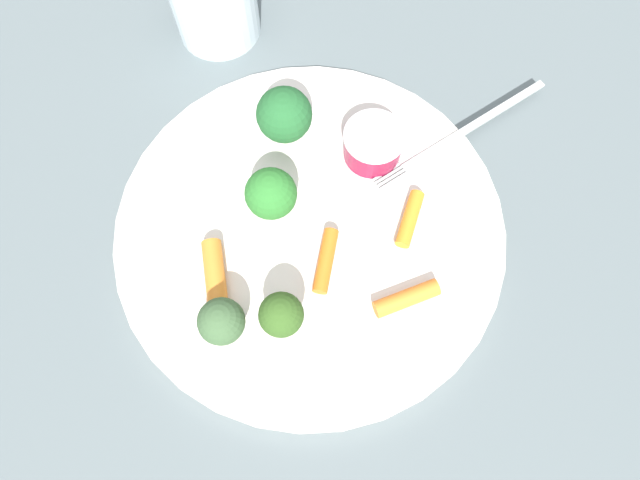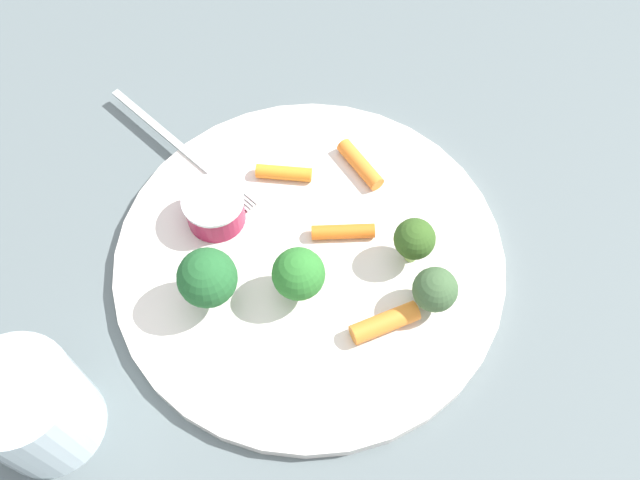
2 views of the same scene
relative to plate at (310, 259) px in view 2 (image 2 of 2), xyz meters
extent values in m
plane|color=slate|center=(0.00, 0.00, -0.01)|extent=(2.40, 2.40, 0.00)
cylinder|color=silver|center=(0.00, 0.00, 0.00)|extent=(0.32, 0.32, 0.01)
cylinder|color=maroon|center=(-0.03, -0.08, 0.02)|extent=(0.05, 0.05, 0.03)
cylinder|color=silver|center=(-0.03, -0.08, 0.03)|extent=(0.05, 0.05, 0.00)
cylinder|color=#7DBE6D|center=(0.04, 0.10, 0.01)|extent=(0.01, 0.01, 0.01)
sphere|color=#3D5D37|center=(0.04, 0.10, 0.03)|extent=(0.03, 0.03, 0.03)
cylinder|color=#97C064|center=(0.00, 0.08, 0.01)|extent=(0.01, 0.01, 0.02)
sphere|color=#335720|center=(0.00, 0.08, 0.04)|extent=(0.03, 0.03, 0.03)
cylinder|color=#94B75A|center=(0.03, -0.01, 0.01)|extent=(0.01, 0.01, 0.02)
sphere|color=#2D752C|center=(0.03, -0.01, 0.04)|extent=(0.04, 0.04, 0.04)
cylinder|color=#86C46B|center=(0.04, -0.07, 0.02)|extent=(0.01, 0.01, 0.02)
sphere|color=#235D2C|center=(0.04, -0.07, 0.04)|extent=(0.05, 0.05, 0.05)
cylinder|color=orange|center=(-0.02, 0.03, 0.01)|extent=(0.01, 0.05, 0.01)
cylinder|color=orange|center=(-0.09, 0.04, 0.01)|extent=(0.05, 0.04, 0.01)
cylinder|color=orange|center=(-0.08, -0.02, 0.01)|extent=(0.02, 0.05, 0.01)
cylinder|color=orange|center=(0.06, 0.06, 0.01)|extent=(0.04, 0.06, 0.02)
cube|color=#BAC0BD|center=(-0.12, -0.13, 0.01)|extent=(0.11, 0.12, 0.00)
cube|color=#BAC0BD|center=(-0.06, -0.06, 0.01)|extent=(0.02, 0.02, 0.00)
cube|color=#BAC0BD|center=(-0.06, -0.06, 0.01)|extent=(0.02, 0.02, 0.00)
cube|color=#BAC0BD|center=(-0.05, -0.06, 0.01)|extent=(0.02, 0.02, 0.00)
cube|color=#BAC0BD|center=(-0.05, -0.06, 0.01)|extent=(0.02, 0.02, 0.00)
cylinder|color=silver|center=(0.14, -0.19, 0.04)|extent=(0.08, 0.08, 0.09)
camera|label=1|loc=(-0.05, 0.16, 0.42)|focal=30.74mm
camera|label=2|loc=(0.27, 0.01, 0.52)|focal=39.88mm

